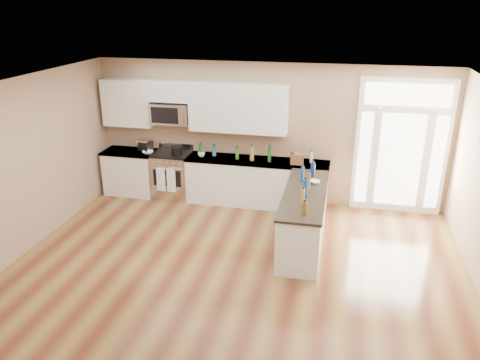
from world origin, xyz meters
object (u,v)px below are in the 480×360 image
object	(u,v)px
peninsula_cabinet	(304,220)
toaster_oven	(145,145)
kitchen_range	(173,175)
stockpot	(177,150)

from	to	relation	value
peninsula_cabinet	toaster_oven	distance (m)	3.85
toaster_oven	kitchen_range	bearing A→B (deg)	4.65
peninsula_cabinet	stockpot	world-z (taller)	stockpot
peninsula_cabinet	toaster_oven	size ratio (longest dim) A/B	8.48
kitchen_range	toaster_oven	xyz separation A→B (m)	(-0.61, 0.09, 0.58)
peninsula_cabinet	stockpot	size ratio (longest dim) A/B	10.12
kitchen_range	stockpot	bearing A→B (deg)	-16.24
stockpot	toaster_oven	bearing A→B (deg)	170.31
kitchen_range	toaster_oven	bearing A→B (deg)	171.79
stockpot	toaster_oven	size ratio (longest dim) A/B	0.84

